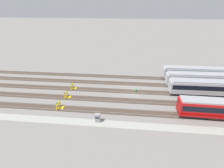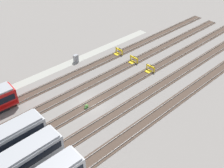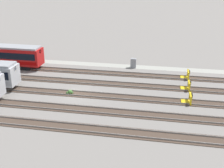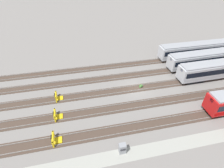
{
  "view_description": "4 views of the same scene",
  "coord_description": "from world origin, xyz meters",
  "views": [
    {
      "loc": [
        -0.77,
        -37.9,
        19.86
      ],
      "look_at": [
        -4.77,
        0.0,
        1.8
      ],
      "focal_mm": 28.0,
      "sensor_mm": 36.0,
      "label": 1
    },
    {
      "loc": [
        19.2,
        26.42,
        28.34
      ],
      "look_at": [
        -4.77,
        0.0,
        1.8
      ],
      "focal_mm": 42.0,
      "sensor_mm": 36.0,
      "label": 2
    },
    {
      "loc": [
        -11.74,
        37.04,
        16.85
      ],
      "look_at": [
        -4.77,
        0.0,
        1.8
      ],
      "focal_mm": 50.0,
      "sensor_mm": 36.0,
      "label": 3
    },
    {
      "loc": [
        -10.1,
        -24.63,
        20.93
      ],
      "look_at": [
        -4.77,
        0.0,
        1.8
      ],
      "focal_mm": 28.0,
      "sensor_mm": 36.0,
      "label": 4
    }
  ],
  "objects": [
    {
      "name": "ground_plane",
      "position": [
        0.0,
        0.0,
        0.0
      ],
      "size": [
        400.0,
        400.0,
        0.0
      ],
      "primitive_type": "plane",
      "color": "gray"
    },
    {
      "name": "service_walkway",
      "position": [
        0.0,
        -12.88,
        0.0
      ],
      "size": [
        54.0,
        2.0,
        0.01
      ],
      "primitive_type": "cube",
      "color": "#9E9E93",
      "rests_on": "ground"
    },
    {
      "name": "rail_track_nearest",
      "position": [
        0.0,
        -8.88,
        0.04
      ],
      "size": [
        90.0,
        2.23,
        0.21
      ],
      "color": "#47382D",
      "rests_on": "ground"
    },
    {
      "name": "rail_track_near_inner",
      "position": [
        0.0,
        -4.44,
        0.04
      ],
      "size": [
        90.0,
        2.23,
        0.21
      ],
      "color": "#47382D",
      "rests_on": "ground"
    },
    {
      "name": "rail_track_middle",
      "position": [
        0.0,
        0.0,
        0.04
      ],
      "size": [
        90.0,
        2.24,
        0.21
      ],
      "color": "#47382D",
      "rests_on": "ground"
    },
    {
      "name": "rail_track_far_inner",
      "position": [
        0.0,
        4.44,
        0.04
      ],
      "size": [
        90.0,
        2.23,
        0.21
      ],
      "color": "#47382D",
      "rests_on": "ground"
    },
    {
      "name": "rail_track_farthest",
      "position": [
        0.0,
        8.88,
        0.04
      ],
      "size": [
        90.0,
        2.23,
        0.21
      ],
      "color": "#47382D",
      "rests_on": "ground"
    },
    {
      "name": "subway_car_front_row_centre",
      "position": [
        17.73,
        0.03,
        2.04
      ],
      "size": [
        18.03,
        3.06,
        3.7
      ],
      "color": "#B7BABF",
      "rests_on": "ground"
    },
    {
      "name": "subway_car_front_row_right_inner",
      "position": [
        17.73,
        8.88,
        2.04
      ],
      "size": [
        18.01,
        2.87,
        3.7
      ],
      "color": "#B7BABF",
      "rests_on": "ground"
    },
    {
      "name": "subway_car_back_row_rightmost",
      "position": [
        17.73,
        4.4,
        2.04
      ],
      "size": [
        18.06,
        3.23,
        3.7
      ],
      "color": "#B7BABF",
      "rests_on": "ground"
    },
    {
      "name": "bumper_stop_nearest_track",
      "position": [
        -14.64,
        -8.88,
        0.51
      ],
      "size": [
        1.36,
        2.0,
        1.22
      ],
      "color": "gold",
      "rests_on": "ground"
    },
    {
      "name": "bumper_stop_near_inner_track",
      "position": [
        -14.59,
        -4.43,
        0.51
      ],
      "size": [
        1.37,
        2.01,
        1.22
      ],
      "color": "gold",
      "rests_on": "ground"
    },
    {
      "name": "bumper_stop_middle_track",
      "position": [
        -14.58,
        0.01,
        0.51
      ],
      "size": [
        1.37,
        2.01,
        1.22
      ],
      "color": "gold",
      "rests_on": "ground"
    },
    {
      "name": "electrical_cabinet",
      "position": [
        -6.08,
        -12.38,
        0.8
      ],
      "size": [
        0.9,
        0.73,
        1.6
      ],
      "color": "gray",
      "rests_on": "ground"
    },
    {
      "name": "weed_clump",
      "position": [
        1.0,
        0.19,
        0.24
      ],
      "size": [
        0.92,
        0.7,
        0.64
      ],
      "color": "#427033",
      "rests_on": "ground"
    }
  ]
}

